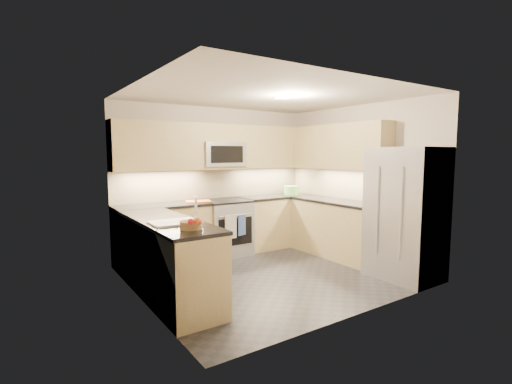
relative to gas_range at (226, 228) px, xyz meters
The scene contains 37 objects.
floor 1.35m from the gas_range, 90.00° to the right, with size 3.60×3.20×0.00m, color #25252A.
ceiling 2.41m from the gas_range, 90.00° to the right, with size 3.60×3.20×0.02m, color beige.
wall_back 0.86m from the gas_range, 90.00° to the left, with size 3.60×0.02×2.50m, color beige.
wall_front 2.98m from the gas_range, 90.00° to the right, with size 3.60×0.02×2.50m, color beige.
wall_left 2.34m from the gas_range, 144.69° to the right, with size 0.02×3.20×2.50m, color beige.
wall_right 2.34m from the gas_range, 35.31° to the right, with size 0.02×3.20×2.50m, color beige.
base_cab_back_left 1.09m from the gas_range, behind, with size 1.42×0.60×0.90m, color tan.
base_cab_back_right 1.09m from the gas_range, ahead, with size 1.42×0.60×0.90m, color tan.
base_cab_right 1.88m from the gas_range, 36.87° to the right, with size 0.60×1.70×0.90m, color tan.
base_cab_peninsula 1.97m from the gas_range, 139.64° to the right, with size 0.60×2.00×0.90m, color tan.
countertop_back_left 1.19m from the gas_range, behind, with size 1.42×0.63×0.04m, color black.
countertop_back_right 1.19m from the gas_range, ahead, with size 1.42×0.63×0.04m, color black.
countertop_right 1.93m from the gas_range, 36.87° to the right, with size 0.63×1.70×0.04m, color black.
countertop_peninsula 2.02m from the gas_range, 139.64° to the right, with size 0.63×2.00×0.04m, color black.
upper_cab_back 1.38m from the gas_range, 90.00° to the left, with size 3.60×0.35×0.75m, color tan.
upper_cab_right 2.35m from the gas_range, 31.61° to the right, with size 0.35×1.95×0.75m, color tan.
backsplash_back 0.81m from the gas_range, 90.00° to the left, with size 3.60×0.01×0.51m, color tan.
backsplash_right 2.11m from the gas_range, 24.68° to the right, with size 0.01×2.30×0.51m, color tan.
gas_range is the anchor object (origin of this frame).
range_cooktop 0.46m from the gas_range, ahead, with size 0.76×0.65×0.03m, color black.
oven_door_glass 0.33m from the gas_range, 90.00° to the right, with size 0.62×0.02×0.45m, color black.
oven_handle 0.44m from the gas_range, 90.00° to the right, with size 0.02×0.02×0.60m, color #B2B5BA.
microwave 1.25m from the gas_range, 90.00° to the left, with size 0.76×0.40×0.40m, color #909497.
microwave_door 1.25m from the gas_range, 90.00° to the right, with size 0.60×0.01×0.28m, color black.
refrigerator 2.86m from the gas_range, 59.12° to the right, with size 0.70×0.90×1.80m, color #9EA0A6.
fridge_handle_left 2.86m from the gas_range, 67.48° to the right, with size 0.02×0.02×1.20m, color #B2B5BA.
fridge_handle_right 2.54m from the gas_range, 64.31° to the right, with size 0.02×0.02×1.20m, color #B2B5BA.
sink_basin 2.18m from the gas_range, 134.53° to the right, with size 0.52×0.38×0.16m, color white.
faucet 2.06m from the gas_range, 129.12° to the right, with size 0.03×0.03×0.28m, color silver.
utensil_bowl 1.53m from the gas_range, ahead, with size 0.29×0.29×0.16m, color #61A848.
cutting_board 0.69m from the gas_range, behind, with size 0.39×0.27×0.01m, color #DF5515.
fruit_basket 2.49m from the gas_range, 127.63° to the right, with size 0.23×0.23×0.08m, color olive.
fruit_apple 2.70m from the gas_range, 126.52° to the right, with size 0.07×0.07×0.07m, color red.
fruit_pear 2.65m from the gas_range, 125.45° to the right, with size 0.07×0.07×0.07m, color #4CB357.
dish_towel_check 0.40m from the gas_range, 106.97° to the right, with size 0.20×0.02×0.38m, color silver.
dish_towel_blue 0.39m from the gas_range, 75.51° to the right, with size 0.17×0.01×0.33m, color navy.
fruit_orange 2.67m from the gas_range, 125.14° to the right, with size 0.07×0.07×0.07m, color #CF4117.
Camera 1 is at (-3.03, -4.15, 1.72)m, focal length 26.00 mm.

